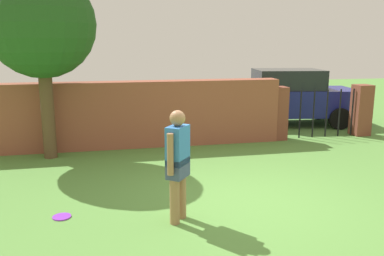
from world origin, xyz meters
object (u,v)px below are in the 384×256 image
tree (41,25)px  car (287,97)px  person (178,161)px  frisbee_purple (62,217)px

tree → car: bearing=19.7°
person → frisbee_purple: bearing=110.8°
car → tree: bearing=28.0°
car → frisbee_purple: 8.57m
car → frisbee_purple: car is taller
frisbee_purple → car: bearing=43.0°
tree → car: (6.80, 2.43, -2.02)m
tree → car: 7.50m
person → frisbee_purple: 1.94m
tree → frisbee_purple: bearing=-80.6°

